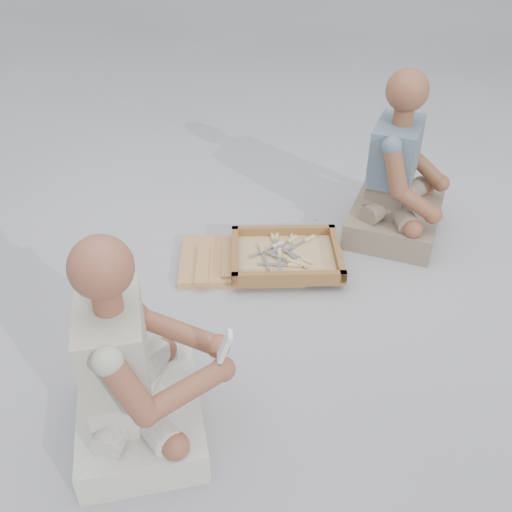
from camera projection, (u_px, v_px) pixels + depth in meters
name	position (u px, v px, depth m)	size (l,w,h in m)	color
ground	(287.00, 334.00, 2.51)	(60.00, 60.00, 0.00)	#A5A6AB
carved_panel	(241.00, 260.00, 2.92)	(0.62, 0.42, 0.04)	#A2673E
tool_tray	(286.00, 256.00, 2.87)	(0.66, 0.60, 0.07)	brown
chisel_0	(273.00, 238.00, 2.99)	(0.07, 0.22, 0.02)	silver
chisel_1	(300.00, 261.00, 2.82)	(0.07, 0.22, 0.02)	silver
chisel_2	(276.00, 238.00, 2.99)	(0.12, 0.20, 0.02)	silver
chisel_3	(280.00, 256.00, 2.85)	(0.10, 0.21, 0.02)	silver
chisel_4	(274.00, 246.00, 2.93)	(0.22, 0.08, 0.02)	silver
chisel_5	(291.00, 265.00, 2.80)	(0.21, 0.11, 0.02)	silver
chisel_6	(262.00, 251.00, 2.89)	(0.06, 0.22, 0.02)	silver
chisel_7	(306.00, 240.00, 2.98)	(0.21, 0.09, 0.02)	silver
chisel_8	(289.00, 241.00, 2.98)	(0.21, 0.11, 0.02)	silver
chisel_9	(290.00, 261.00, 2.81)	(0.14, 0.19, 0.02)	silver
chisel_10	(304.00, 259.00, 2.84)	(0.12, 0.20, 0.02)	silver
chisel_11	(292.00, 238.00, 3.00)	(0.11, 0.21, 0.02)	silver
wood_chip_0	(273.00, 265.00, 2.92)	(0.02, 0.01, 0.00)	tan
wood_chip_1	(234.00, 233.00, 3.17)	(0.02, 0.01, 0.00)	tan
wood_chip_2	(214.00, 245.00, 3.07)	(0.02, 0.01, 0.00)	tan
wood_chip_3	(343.00, 266.00, 2.92)	(0.02, 0.01, 0.00)	tan
wood_chip_4	(232.00, 300.00, 2.70)	(0.02, 0.01, 0.00)	tan
wood_chip_5	(299.00, 279.00, 2.83)	(0.02, 0.01, 0.00)	tan
wood_chip_6	(315.00, 219.00, 3.29)	(0.02, 0.01, 0.00)	tan
wood_chip_7	(222.00, 259.00, 2.97)	(0.02, 0.01, 0.00)	tan
wood_chip_8	(228.00, 235.00, 3.15)	(0.02, 0.01, 0.00)	tan
wood_chip_9	(266.00, 311.00, 2.63)	(0.02, 0.01, 0.00)	tan
craftsman	(132.00, 375.00, 1.93)	(0.61, 0.61, 0.84)	silver
companion	(398.00, 183.00, 3.02)	(0.73, 0.73, 0.90)	#806E5C
mobile_phone	(225.00, 346.00, 1.86)	(0.07, 0.06, 0.12)	silver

